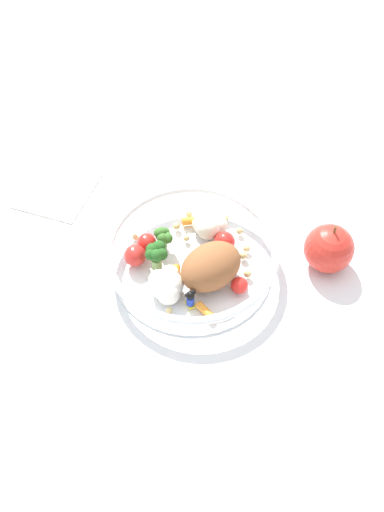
{
  "coord_description": "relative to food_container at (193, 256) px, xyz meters",
  "views": [
    {
      "loc": [
        -0.42,
        -0.21,
        0.66
      ],
      "look_at": [
        0.01,
        0.01,
        0.03
      ],
      "focal_mm": 37.5,
      "sensor_mm": 36.0,
      "label": 1
    }
  ],
  "objects": [
    {
      "name": "ground_plane",
      "position": [
        -0.01,
        -0.01,
        -0.03
      ],
      "size": [
        2.4,
        2.4,
        0.0
      ],
      "primitive_type": "plane",
      "color": "white"
    },
    {
      "name": "loose_apple",
      "position": [
        0.1,
        -0.18,
        0.01
      ],
      "size": [
        0.07,
        0.07,
        0.09
      ],
      "color": "red",
      "rests_on": "ground_plane"
    },
    {
      "name": "folded_napkin",
      "position": [
        0.04,
        0.28,
        -0.03
      ],
      "size": [
        0.13,
        0.13,
        0.01
      ],
      "primitive_type": "cube",
      "rotation": [
        0.0,
        0.0,
        0.14
      ],
      "color": "silver",
      "rests_on": "ground_plane"
    },
    {
      "name": "food_container",
      "position": [
        0.0,
        0.0,
        0.0
      ],
      "size": [
        0.26,
        0.26,
        0.07
      ],
      "color": "white",
      "rests_on": "ground_plane"
    }
  ]
}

